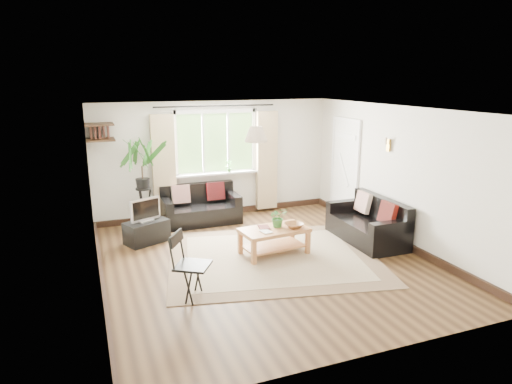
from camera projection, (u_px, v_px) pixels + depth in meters
name	position (u px, v px, depth m)	size (l,w,h in m)	color
floor	(265.00, 261.00, 7.30)	(5.50, 5.50, 0.00)	black
ceiling	(266.00, 109.00, 6.71)	(5.50, 5.50, 0.00)	white
wall_back	(216.00, 159.00, 9.49)	(5.00, 0.02, 2.40)	beige
wall_front	(370.00, 250.00, 4.51)	(5.00, 0.02, 2.40)	beige
wall_left	(94.00, 204.00, 6.13)	(0.02, 5.50, 2.40)	beige
wall_right	(399.00, 176.00, 7.87)	(0.02, 5.50, 2.40)	beige
rug	(273.00, 257.00, 7.45)	(3.32, 2.85, 0.02)	beige
window	(216.00, 143.00, 9.37)	(2.50, 0.16, 2.16)	white
door	(345.00, 170.00, 9.45)	(0.06, 0.96, 2.06)	silver
corner_shelf	(100.00, 132.00, 8.31)	(0.50, 0.50, 0.34)	black
pendant_lamp	(256.00, 130.00, 7.16)	(0.36, 0.36, 0.54)	beige
wall_sconce	(387.00, 143.00, 7.99)	(0.12, 0.12, 0.28)	beige
sofa_back	(201.00, 206.00, 9.14)	(1.53, 0.77, 0.72)	black
sofa_right	(367.00, 221.00, 8.12)	(0.79, 1.58, 0.74)	black
coffee_table	(274.00, 241.00, 7.54)	(1.10, 0.60, 0.45)	#995D32
table_plant	(278.00, 217.00, 7.53)	(0.30, 0.26, 0.33)	#306B2A
bowl	(294.00, 225.00, 7.53)	(0.30, 0.30, 0.07)	brown
book_a	(262.00, 232.00, 7.27)	(0.15, 0.20, 0.02)	silver
book_b	(259.00, 228.00, 7.48)	(0.17, 0.23, 0.02)	#532421
tv_stand	(147.00, 232.00, 8.08)	(0.74, 0.42, 0.40)	black
tv	(145.00, 209.00, 7.98)	(0.57, 0.19, 0.43)	#A5A5AA
palm_stand	(143.00, 185.00, 8.67)	(0.68, 0.68, 1.75)	black
folding_chair	(193.00, 267.00, 5.97)	(0.47, 0.47, 0.90)	black
sill_plant	(229.00, 166.00, 9.50)	(0.14, 0.10, 0.27)	#2D6023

